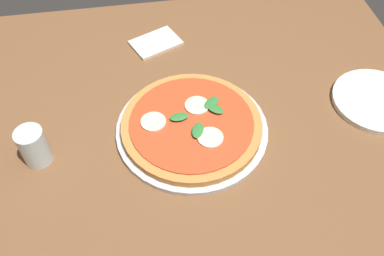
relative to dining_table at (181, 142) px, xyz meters
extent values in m
plane|color=#2D2B28|center=(0.00, 0.00, -0.63)|extent=(6.00, 6.00, 0.00)
cube|color=brown|center=(0.00, 0.00, 0.08)|extent=(1.28, 0.98, 0.04)
cube|color=brown|center=(-0.56, -0.41, -0.29)|extent=(0.07, 0.07, 0.69)
cube|color=brown|center=(0.56, -0.41, -0.29)|extent=(0.07, 0.07, 0.69)
cylinder|color=silver|center=(-0.02, 0.04, 0.10)|extent=(0.35, 0.35, 0.01)
cylinder|color=#C6843F|center=(-0.02, 0.04, 0.12)|extent=(0.32, 0.32, 0.02)
cylinder|color=#CC4723|center=(-0.02, 0.04, 0.13)|extent=(0.29, 0.29, 0.00)
cylinder|color=beige|center=(0.07, 0.03, 0.13)|extent=(0.06, 0.06, 0.00)
cylinder|color=beige|center=(-0.05, 0.10, 0.13)|extent=(0.06, 0.06, 0.00)
cylinder|color=beige|center=(-0.04, 0.00, 0.13)|extent=(0.06, 0.06, 0.00)
ellipsoid|color=#337F38|center=(-0.07, 0.00, 0.14)|extent=(0.05, 0.05, 0.00)
ellipsoid|color=#337F38|center=(-0.03, 0.08, 0.14)|extent=(0.04, 0.05, 0.00)
ellipsoid|color=#337F38|center=(-0.08, 0.02, 0.14)|extent=(0.05, 0.05, 0.00)
ellipsoid|color=#337F38|center=(0.01, 0.03, 0.14)|extent=(0.05, 0.03, 0.00)
cylinder|color=white|center=(-0.48, 0.03, 0.10)|extent=(0.21, 0.21, 0.01)
cube|color=white|center=(0.03, -0.28, 0.10)|extent=(0.16, 0.13, 0.01)
cylinder|color=silver|center=(0.33, 0.07, 0.14)|extent=(0.06, 0.06, 0.09)
camera|label=1|loc=(0.08, 0.66, 0.86)|focal=39.36mm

